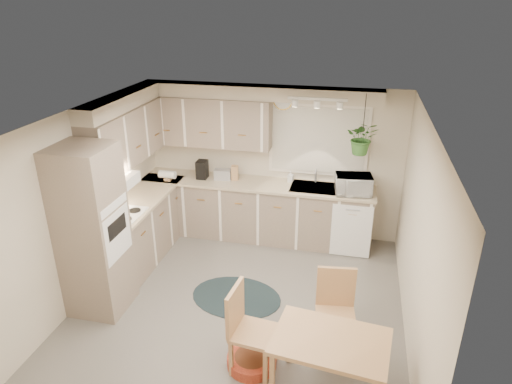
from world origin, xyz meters
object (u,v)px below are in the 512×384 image
at_px(chair_back, 336,315).
at_px(chair_left, 254,331).
at_px(braided_rug, 236,297).
at_px(dining_table, 329,367).
at_px(pet_bed, 252,361).
at_px(microwave, 353,182).

bearing_deg(chair_back, chair_left, 21.66).
bearing_deg(braided_rug, chair_back, -27.96).
distance_m(chair_left, chair_back, 0.90).
bearing_deg(dining_table, pet_bed, 166.21).
xyz_separation_m(chair_left, microwave, (0.86, 2.67, 0.64)).
height_order(pet_bed, microwave, microwave).
relative_size(dining_table, microwave, 2.07).
height_order(chair_back, braided_rug, chair_back).
bearing_deg(microwave, braided_rug, -139.99).
bearing_deg(pet_bed, microwave, 71.54).
bearing_deg(chair_left, dining_table, 83.02).
distance_m(pet_bed, microwave, 3.00).
bearing_deg(dining_table, chair_left, 166.68).
bearing_deg(dining_table, chair_back, 88.55).
bearing_deg(microwave, pet_bed, -117.40).
height_order(dining_table, chair_left, chair_left).
height_order(dining_table, pet_bed, dining_table).
distance_m(dining_table, chair_back, 0.63).
bearing_deg(microwave, chair_left, -116.76).
relative_size(dining_table, chair_left, 1.12).
relative_size(chair_left, braided_rug, 0.81).
bearing_deg(pet_bed, chair_left, -25.50).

